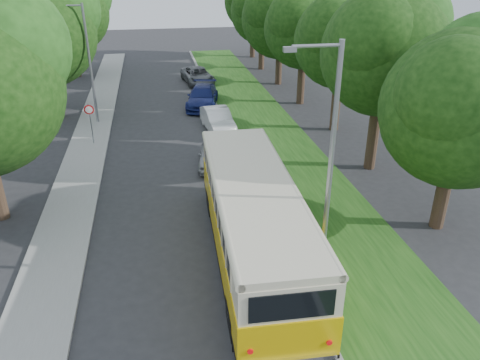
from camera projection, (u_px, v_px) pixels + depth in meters
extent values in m
plane|color=#2B2B2E|center=(188.00, 252.00, 17.50)|extent=(120.00, 120.00, 0.00)
cube|color=gray|center=(254.00, 184.00, 22.49)|extent=(0.20, 70.00, 0.15)
cube|color=#184512|center=(301.00, 181.00, 22.89)|extent=(4.50, 70.00, 0.13)
cube|color=gray|center=(73.00, 200.00, 21.11)|extent=(2.20, 70.00, 0.12)
cylinder|color=#332319|center=(443.00, 190.00, 18.45)|extent=(0.56, 0.56, 3.35)
sphere|color=black|center=(460.00, 110.00, 17.03)|extent=(5.85, 5.85, 5.85)
sphere|color=black|center=(454.00, 97.00, 15.92)|extent=(4.09, 4.09, 4.09)
cylinder|color=#332319|center=(374.00, 129.00, 23.54)|extent=(0.56, 0.56, 4.26)
sphere|color=black|center=(384.00, 53.00, 21.90)|extent=(5.98, 5.98, 5.98)
sphere|color=black|center=(402.00, 24.00, 22.08)|extent=(4.49, 4.49, 4.49)
sphere|color=black|center=(375.00, 39.00, 20.77)|extent=(4.19, 4.19, 4.19)
cylinder|color=#332319|center=(336.00, 99.00, 28.97)|extent=(0.56, 0.56, 3.95)
sphere|color=black|center=(342.00, 41.00, 27.45)|extent=(5.61, 5.61, 5.61)
sphere|color=black|center=(355.00, 19.00, 27.62)|extent=(4.21, 4.21, 4.21)
sphere|color=black|center=(333.00, 31.00, 26.38)|extent=(3.92, 3.92, 3.92)
cylinder|color=#332319|center=(301.00, 78.00, 34.24)|extent=(0.56, 0.56, 3.86)
sphere|color=black|center=(304.00, 28.00, 32.73)|extent=(5.64, 5.64, 5.64)
sphere|color=black|center=(316.00, 10.00, 32.90)|extent=(4.23, 4.23, 4.23)
sphere|color=black|center=(296.00, 19.00, 31.66)|extent=(3.95, 3.95, 3.95)
cylinder|color=#332319|center=(279.00, 63.00, 39.60)|extent=(0.56, 0.56, 3.58)
sphere|color=black|center=(280.00, 19.00, 38.07)|extent=(6.36, 6.36, 6.36)
sphere|color=black|center=(292.00, 2.00, 38.26)|extent=(4.77, 4.77, 4.77)
sphere|color=black|center=(272.00, 10.00, 36.86)|extent=(4.45, 4.45, 4.45)
cylinder|color=#332319|center=(262.00, 50.00, 44.87)|extent=(0.56, 0.56, 3.68)
sphere|color=black|center=(262.00, 12.00, 43.37)|extent=(5.91, 5.91, 5.91)
sphere|color=black|center=(255.00, 4.00, 42.25)|extent=(4.14, 4.14, 4.14)
cylinder|color=#332319|center=(253.00, 38.00, 50.17)|extent=(0.56, 0.56, 4.05)
sphere|color=black|center=(253.00, 2.00, 48.58)|extent=(5.97, 5.97, 5.97)
sphere|color=black|center=(2.00, 47.00, 17.61)|extent=(5.10, 5.10, 5.10)
cylinder|color=#332319|center=(53.00, 90.00, 31.41)|extent=(0.56, 0.56, 3.68)
sphere|color=black|center=(43.00, 33.00, 29.80)|extent=(6.80, 6.80, 6.80)
sphere|color=black|center=(60.00, 9.00, 30.01)|extent=(5.10, 5.10, 5.10)
sphere|color=black|center=(20.00, 21.00, 28.51)|extent=(4.76, 4.76, 4.76)
cylinder|color=#332319|center=(76.00, 56.00, 42.04)|extent=(0.56, 0.56, 3.68)
sphere|color=black|center=(69.00, 13.00, 40.43)|extent=(6.80, 6.80, 6.80)
sphere|color=black|center=(53.00, 3.00, 39.14)|extent=(4.76, 4.76, 4.76)
cylinder|color=gray|center=(330.00, 174.00, 14.26)|extent=(0.16, 0.16, 8.00)
cylinder|color=gray|center=(317.00, 46.00, 12.48)|extent=(1.40, 0.10, 0.10)
cube|color=gray|center=(290.00, 49.00, 12.38)|extent=(0.35, 0.16, 0.14)
cylinder|color=gray|center=(90.00, 66.00, 29.29)|extent=(0.16, 0.16, 7.50)
cylinder|color=gray|center=(70.00, 6.00, 27.61)|extent=(1.40, 0.10, 0.10)
cube|color=gray|center=(57.00, 7.00, 27.52)|extent=(0.35, 0.16, 0.14)
cylinder|color=gray|center=(91.00, 125.00, 26.85)|extent=(0.06, 0.06, 2.50)
cone|color=red|center=(89.00, 110.00, 26.42)|extent=(0.56, 0.02, 0.56)
cone|color=white|center=(89.00, 110.00, 26.40)|extent=(0.40, 0.02, 0.40)
imported|color=#A0A1A5|center=(213.00, 154.00, 24.52)|extent=(1.99, 3.77, 1.22)
imported|color=white|center=(218.00, 120.00, 29.36)|extent=(1.87, 4.37, 1.40)
imported|color=navy|center=(202.00, 97.00, 34.02)|extent=(3.05, 5.38, 1.47)
imported|color=#56595D|center=(198.00, 76.00, 40.30)|extent=(2.78, 5.02, 1.33)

